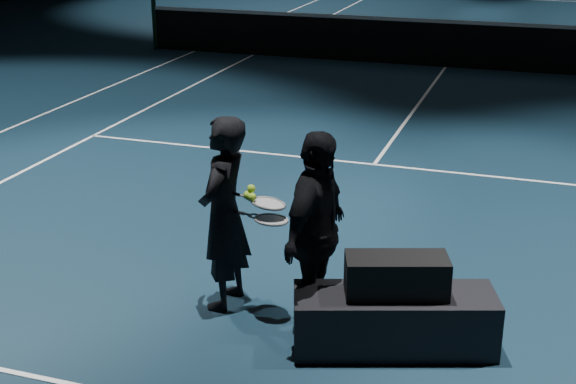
% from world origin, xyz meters
% --- Properties ---
extents(floor, '(36.00, 36.00, 0.00)m').
position_xyz_m(floor, '(0.00, 0.00, 0.00)').
color(floor, '#0D2530').
rests_on(floor, ground).
extents(court_lines, '(10.98, 23.78, 0.01)m').
position_xyz_m(court_lines, '(0.00, 0.00, 0.00)').
color(court_lines, white).
rests_on(court_lines, floor).
extents(net_post_left, '(0.10, 0.10, 1.10)m').
position_xyz_m(net_post_left, '(-6.40, 0.00, 0.55)').
color(net_post_left, black).
rests_on(net_post_left, floor).
extents(net_mesh, '(12.80, 0.02, 0.86)m').
position_xyz_m(net_mesh, '(0.00, 0.00, 0.45)').
color(net_mesh, black).
rests_on(net_mesh, floor).
extents(net_tape, '(12.80, 0.03, 0.07)m').
position_xyz_m(net_tape, '(0.00, 0.00, 0.92)').
color(net_tape, white).
rests_on(net_tape, net_mesh).
extents(player_bench, '(1.60, 0.96, 0.45)m').
position_xyz_m(player_bench, '(1.10, -10.67, 0.23)').
color(player_bench, black).
rests_on(player_bench, floor).
extents(racket_bag, '(0.82, 0.55, 0.30)m').
position_xyz_m(racket_bag, '(1.10, -10.67, 0.61)').
color(racket_bag, black).
rests_on(racket_bag, player_bench).
extents(bag_signature, '(0.34, 0.12, 0.10)m').
position_xyz_m(bag_signature, '(1.10, -10.84, 0.61)').
color(bag_signature, white).
rests_on(bag_signature, racket_bag).
extents(player_a, '(0.41, 0.61, 1.63)m').
position_xyz_m(player_a, '(-0.38, -10.42, 0.82)').
color(player_a, black).
rests_on(player_a, floor).
extents(player_b, '(0.52, 1.00, 1.63)m').
position_xyz_m(player_b, '(0.46, -10.59, 0.82)').
color(player_b, black).
rests_on(player_b, floor).
extents(racket_lower, '(0.71, 0.35, 0.03)m').
position_xyz_m(racket_lower, '(0.06, -10.51, 0.86)').
color(racket_lower, black).
rests_on(racket_lower, player_a).
extents(racket_upper, '(0.70, 0.31, 0.10)m').
position_xyz_m(racket_upper, '(0.02, -10.46, 0.97)').
color(racket_upper, black).
rests_on(racket_upper, player_b).
extents(tennis_balls, '(0.12, 0.10, 0.12)m').
position_xyz_m(tennis_balls, '(-0.13, -10.47, 1.04)').
color(tennis_balls, '#ABDB2E').
rests_on(tennis_balls, racket_upper).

